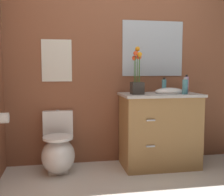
{
  "coord_description": "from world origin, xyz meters",
  "views": [
    {
      "loc": [
        -0.76,
        -2.05,
        1.18
      ],
      "look_at": [
        -0.18,
        1.13,
        0.86
      ],
      "focal_mm": 45.37,
      "sensor_mm": 36.0,
      "label": 1
    }
  ],
  "objects": [
    {
      "name": "hand_wash_bottle",
      "position": [
        0.67,
        1.04,
        0.99
      ],
      "size": [
        0.06,
        0.06,
        0.2
      ],
      "color": "teal",
      "rests_on": "vanity_cabinet"
    },
    {
      "name": "wall_mirror",
      "position": [
        0.42,
        1.47,
        1.45
      ],
      "size": [
        0.8,
        0.01,
        0.7
      ],
      "primitive_type": "cube",
      "color": "#B2BCC6"
    },
    {
      "name": "flower_vase",
      "position": [
        0.12,
        1.14,
        1.06
      ],
      "size": [
        0.14,
        0.14,
        0.55
      ],
      "color": "#38332D",
      "rests_on": "vanity_cabinet"
    },
    {
      "name": "vanity_cabinet",
      "position": [
        0.42,
        1.18,
        0.46
      ],
      "size": [
        0.94,
        0.56,
        1.08
      ],
      "color": "#9E7242",
      "rests_on": "ground_plane"
    },
    {
      "name": "lotion_bottle",
      "position": [
        0.77,
        1.21,
        1.0
      ],
      "size": [
        0.05,
        0.05,
        0.22
      ],
      "color": "#B28CBF",
      "rests_on": "vanity_cabinet"
    },
    {
      "name": "soap_bottle",
      "position": [
        0.48,
        1.21,
        0.98
      ],
      "size": [
        0.05,
        0.05,
        0.19
      ],
      "color": "teal",
      "rests_on": "vanity_cabinet"
    },
    {
      "name": "toilet_paper_roll",
      "position": [
        -1.35,
        1.01,
        0.68
      ],
      "size": [
        0.11,
        0.11,
        0.11
      ],
      "primitive_type": "cylinder",
      "rotation": [
        0.0,
        1.57,
        0.0
      ],
      "color": "white"
    },
    {
      "name": "wall_back",
      "position": [
        0.2,
        1.5,
        1.25
      ],
      "size": [
        4.43,
        0.05,
        2.5
      ],
      "primitive_type": "cube",
      "color": "brown",
      "rests_on": "ground_plane"
    },
    {
      "name": "toilet",
      "position": [
        -0.8,
        1.2,
        0.24
      ],
      "size": [
        0.38,
        0.59,
        0.69
      ],
      "color": "white",
      "rests_on": "ground_plane"
    },
    {
      "name": "wall_poster",
      "position": [
        -0.8,
        1.47,
        1.29
      ],
      "size": [
        0.36,
        0.01,
        0.51
      ],
      "primitive_type": "cube",
      "color": "silver"
    }
  ]
}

